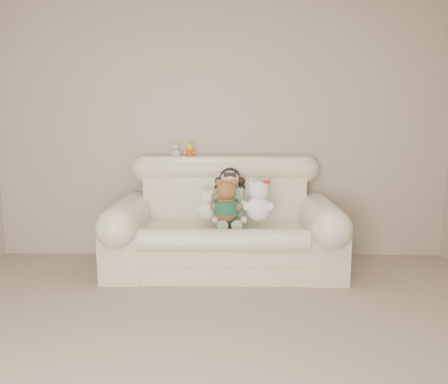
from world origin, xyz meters
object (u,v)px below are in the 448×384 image
Objects in this scene: sofa at (224,216)px; white_cat at (259,196)px; brown_teddy at (226,196)px; cream_teddy at (206,202)px; seated_child at (230,196)px.

sofa is 4.87× the size of white_cat.
brown_teddy is 1.01× the size of white_cat.
seated_child is at bearing 44.33° from cream_teddy.
sofa is at bearing 35.32° from cream_teddy.
white_cat is (0.25, -0.20, 0.03)m from seated_child.
seated_child is at bearing 57.49° from sofa.
cream_teddy is (-0.21, -0.17, -0.03)m from seated_child.
white_cat is at bearing -11.88° from brown_teddy.
sofa is 0.38m from white_cat.
sofa reaches higher than white_cat.
seated_child is 1.22× the size of brown_teddy.
seated_child reaches higher than cream_teddy.
brown_teddy reaches higher than white_cat.
brown_teddy is 0.19m from cream_teddy.
seated_child reaches higher than brown_teddy.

